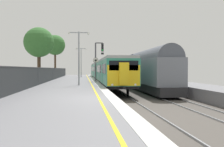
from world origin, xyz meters
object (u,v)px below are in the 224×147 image
at_px(platform_lamp_mid, 79,53).
at_px(background_tree_centre, 39,43).
at_px(commuter_train_at_platform, 104,71).
at_px(freight_train_adjacent_track, 127,69).
at_px(platform_lamp_far, 81,60).
at_px(speed_limit_sign, 96,67).
at_px(signal_gantry, 98,57).
at_px(background_tree_left, 55,46).

height_order(platform_lamp_mid, background_tree_centre, background_tree_centre).
distance_m(commuter_train_at_platform, freight_train_adjacent_track, 4.15).
relative_size(freight_train_adjacent_track, platform_lamp_mid, 8.84).
bearing_deg(platform_lamp_far, freight_train_adjacent_track, -42.49).
bearing_deg(speed_limit_sign, commuter_train_at_platform, 81.14).
xyz_separation_m(freight_train_adjacent_track, signal_gantry, (-5.47, -10.51, 1.49)).
height_order(freight_train_adjacent_track, signal_gantry, signal_gantry).
relative_size(signal_gantry, speed_limit_sign, 1.70).
bearing_deg(platform_lamp_far, speed_limit_sign, -84.77).
bearing_deg(speed_limit_sign, background_tree_left, 108.75).
bearing_deg(speed_limit_sign, platform_lamp_mid, -110.15).
bearing_deg(commuter_train_at_platform, signal_gantry, -98.84).
height_order(commuter_train_at_platform, background_tree_centre, background_tree_centre).
xyz_separation_m(signal_gantry, speed_limit_sign, (-0.38, -2.41, -1.22)).
bearing_deg(speed_limit_sign, signal_gantry, 81.06).
distance_m(signal_gantry, platform_lamp_far, 17.68).
relative_size(speed_limit_sign, background_tree_left, 0.36).
relative_size(platform_lamp_mid, background_tree_centre, 0.75).
bearing_deg(signal_gantry, speed_limit_sign, -98.94).
height_order(freight_train_adjacent_track, background_tree_left, background_tree_left).
height_order(speed_limit_sign, platform_lamp_far, platform_lamp_far).
height_order(signal_gantry, platform_lamp_mid, platform_lamp_mid).
bearing_deg(commuter_train_at_platform, platform_lamp_far, 114.37).
bearing_deg(commuter_train_at_platform, freight_train_adjacent_track, 15.00).
bearing_deg(platform_lamp_far, platform_lamp_mid, -90.00).
height_order(speed_limit_sign, background_tree_centre, background_tree_centre).
relative_size(speed_limit_sign, background_tree_centre, 0.42).
xyz_separation_m(signal_gantry, platform_lamp_mid, (-2.21, -7.39, 0.01)).
height_order(commuter_train_at_platform, platform_lamp_far, platform_lamp_far).
distance_m(signal_gantry, background_tree_left, 18.67).
relative_size(commuter_train_at_platform, platform_lamp_far, 7.56).
bearing_deg(background_tree_left, speed_limit_sign, -71.25).
bearing_deg(platform_lamp_mid, background_tree_left, 101.07).
xyz_separation_m(speed_limit_sign, platform_lamp_far, (-1.83, 19.95, 1.48)).
xyz_separation_m(commuter_train_at_platform, platform_lamp_mid, (-3.67, -16.82, 1.76)).
height_order(platform_lamp_mid, platform_lamp_far, platform_lamp_far).
distance_m(platform_lamp_mid, background_tree_centre, 10.27).
distance_m(speed_limit_sign, platform_lamp_far, 20.08).
distance_m(signal_gantry, speed_limit_sign, 2.72).
xyz_separation_m(signal_gantry, background_tree_left, (-6.99, 17.07, 2.88)).
xyz_separation_m(platform_lamp_mid, platform_lamp_far, (0.00, 24.93, 0.25)).
height_order(commuter_train_at_platform, speed_limit_sign, commuter_train_at_platform).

